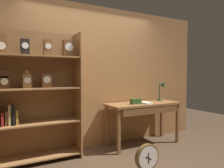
{
  "coord_description": "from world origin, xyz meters",
  "views": [
    {
      "loc": [
        -1.49,
        -2.24,
        1.34
      ],
      "look_at": [
        0.06,
        0.69,
        1.19
      ],
      "focal_mm": 33.31,
      "sensor_mm": 36.0,
      "label": 1
    }
  ],
  "objects_px": {
    "toolbox_small": "(136,101)",
    "workbench": "(144,108)",
    "bookshelf": "(35,94)",
    "open_repair_manual": "(146,103)",
    "round_clock_large": "(147,158)",
    "desk_lamp": "(162,88)"
  },
  "relations": [
    {
      "from": "toolbox_small",
      "to": "round_clock_large",
      "type": "xyz_separation_m",
      "value": [
        -0.44,
        -0.93,
        -0.65
      ]
    },
    {
      "from": "round_clock_large",
      "to": "desk_lamp",
      "type": "bearing_deg",
      "value": 41.69
    },
    {
      "from": "desk_lamp",
      "to": "toolbox_small",
      "type": "height_order",
      "value": "desk_lamp"
    },
    {
      "from": "workbench",
      "to": "desk_lamp",
      "type": "bearing_deg",
      "value": 10.43
    },
    {
      "from": "toolbox_small",
      "to": "round_clock_large",
      "type": "distance_m",
      "value": 1.21
    },
    {
      "from": "toolbox_small",
      "to": "workbench",
      "type": "bearing_deg",
      "value": 10.7
    },
    {
      "from": "workbench",
      "to": "bookshelf",
      "type": "bearing_deg",
      "value": 175.82
    },
    {
      "from": "desk_lamp",
      "to": "open_repair_manual",
      "type": "xyz_separation_m",
      "value": [
        -0.55,
        -0.17,
        -0.24
      ]
    },
    {
      "from": "toolbox_small",
      "to": "open_repair_manual",
      "type": "relative_size",
      "value": 0.83
    },
    {
      "from": "bookshelf",
      "to": "desk_lamp",
      "type": "xyz_separation_m",
      "value": [
        2.47,
        -0.04,
        0.01
      ]
    },
    {
      "from": "workbench",
      "to": "open_repair_manual",
      "type": "xyz_separation_m",
      "value": [
        -0.01,
        -0.08,
        0.11
      ]
    },
    {
      "from": "desk_lamp",
      "to": "toolbox_small",
      "type": "distance_m",
      "value": 0.79
    },
    {
      "from": "open_repair_manual",
      "to": "round_clock_large",
      "type": "distance_m",
      "value": 1.26
    },
    {
      "from": "workbench",
      "to": "desk_lamp",
      "type": "xyz_separation_m",
      "value": [
        0.53,
        0.1,
        0.35
      ]
    },
    {
      "from": "bookshelf",
      "to": "workbench",
      "type": "bearing_deg",
      "value": -4.18
    },
    {
      "from": "bookshelf",
      "to": "open_repair_manual",
      "type": "relative_size",
      "value": 9.18
    },
    {
      "from": "toolbox_small",
      "to": "desk_lamp",
      "type": "bearing_deg",
      "value": 10.51
    },
    {
      "from": "desk_lamp",
      "to": "round_clock_large",
      "type": "bearing_deg",
      "value": -138.31
    },
    {
      "from": "round_clock_large",
      "to": "bookshelf",
      "type": "bearing_deg",
      "value": 139.06
    },
    {
      "from": "workbench",
      "to": "toolbox_small",
      "type": "bearing_deg",
      "value": -169.3
    },
    {
      "from": "desk_lamp",
      "to": "round_clock_large",
      "type": "height_order",
      "value": "desk_lamp"
    },
    {
      "from": "bookshelf",
      "to": "workbench",
      "type": "height_order",
      "value": "bookshelf"
    }
  ]
}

